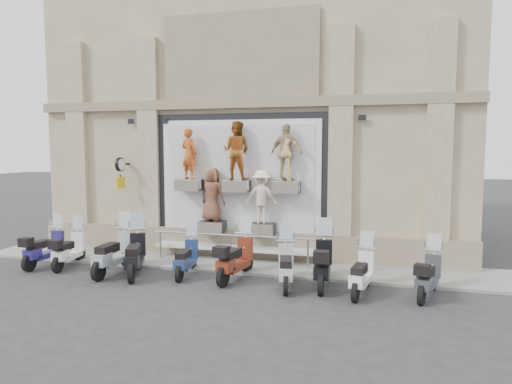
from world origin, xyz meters
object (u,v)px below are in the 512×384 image
scooter_f (236,250)px  scooter_g (286,258)px  guard_rail (231,250)px  clock_sign_bracket (121,169)px  scooter_d (135,246)px  scooter_j (428,268)px  scooter_c (113,244)px  scooter_h (323,254)px  scooter_e (186,251)px  scooter_i (362,265)px  scooter_b (69,243)px  scooter_a (45,241)px

scooter_f → scooter_g: (1.41, -0.28, -0.05)m
guard_rail → clock_sign_bracket: clock_sign_bracket is taller
scooter_d → scooter_j: 7.55m
scooter_c → scooter_h: scooter_h is taller
scooter_e → scooter_i: scooter_i is taller
clock_sign_bracket → scooter_e: clock_sign_bracket is taller
scooter_j → scooter_i: bearing=-156.7°
scooter_c → scooter_j: (8.23, 0.08, -0.11)m
guard_rail → scooter_h: 3.22m
scooter_f → scooter_j: size_ratio=1.12×
scooter_g → scooter_f: bearing=157.6°
guard_rail → scooter_e: size_ratio=2.95×
scooter_f → scooter_h: size_ratio=0.97×
scooter_b → scooter_i: size_ratio=1.00×
scooter_c → scooter_i: (6.72, -0.08, -0.11)m
clock_sign_bracket → scooter_h: 7.30m
scooter_h → scooter_b: bearing=176.7°
clock_sign_bracket → scooter_g: 6.60m
scooter_e → scooter_g: scooter_g is taller
scooter_a → scooter_b: bearing=5.1°
scooter_h → scooter_i: scooter_h is taller
scooter_f → clock_sign_bracket: bearing=166.6°
clock_sign_bracket → scooter_h: clock_sign_bracket is taller
scooter_b → scooter_c: size_ratio=0.87×
scooter_a → scooter_c: size_ratio=0.90×
scooter_c → scooter_e: 2.07m
guard_rail → scooter_j: scooter_j is taller
guard_rail → scooter_f: scooter_f is taller
guard_rail → scooter_c: bearing=-149.3°
scooter_a → scooter_g: 7.29m
scooter_c → guard_rail: bearing=30.0°
scooter_g → scooter_b: bearing=166.5°
scooter_e → scooter_i: bearing=-11.2°
scooter_g → scooter_a: bearing=167.2°
scooter_a → scooter_g: size_ratio=0.99×
scooter_g → scooter_i: scooter_g is taller
scooter_b → scooter_c: 1.69m
scooter_c → scooter_j: bearing=-0.2°
scooter_a → scooter_i: size_ratio=1.04×
scooter_b → scooter_g: size_ratio=0.96×
scooter_a → scooter_h: scooter_h is taller
scooter_a → scooter_f: scooter_f is taller
scooter_h → scooter_g: bearing=-165.5°
scooter_h → scooter_j: 2.50m
scooter_i → scooter_f: bearing=-177.1°
scooter_g → scooter_e: bearing=162.9°
scooter_c → scooter_a: bearing=173.7°
scooter_c → scooter_e: scooter_c is taller
clock_sign_bracket → scooter_a: size_ratio=0.56×
scooter_h → scooter_f: bearing=176.8°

